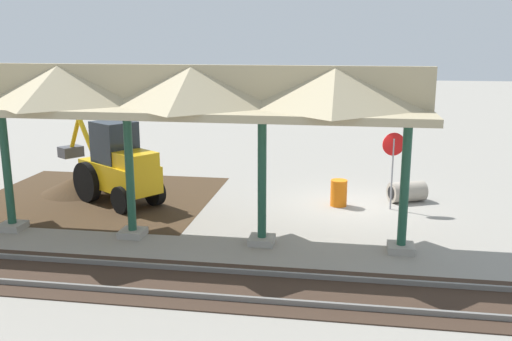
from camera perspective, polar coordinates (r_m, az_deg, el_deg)
The scene contains 9 objects.
ground_plane at distance 19.76m, azimuth 9.43°, elevation -3.47°, with size 120.00×120.00×0.00m, color gray.
dirt_work_zone at distance 21.27m, azimuth -15.48°, elevation -2.57°, with size 8.14×7.00×0.01m, color #42301E.
platform_canopy at distance 16.85m, azimuth -18.93°, elevation 7.61°, with size 20.05×3.20×4.90m.
rail_tracks at distance 13.13m, azimuth 9.43°, elevation -12.13°, with size 60.00×2.58×0.15m.
stop_sign at distance 19.17m, azimuth 13.55°, elevation 1.59°, with size 0.73×0.26×2.59m.
backhoe at distance 20.21m, azimuth -13.75°, elevation 0.40°, with size 4.92×3.93×2.82m.
dirt_mound at distance 22.18m, azimuth -17.45°, elevation -2.07°, with size 5.17×5.17×1.22m, color #42301E.
concrete_pipe at distance 20.56m, azimuth 14.87°, elevation -2.06°, with size 1.42×1.15×0.71m.
traffic_barrel at distance 19.56m, azimuth 8.27°, elevation -2.24°, with size 0.56×0.56×0.90m, color orange.
Camera 1 is at (0.20, 18.95, 5.61)m, focal length 40.00 mm.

